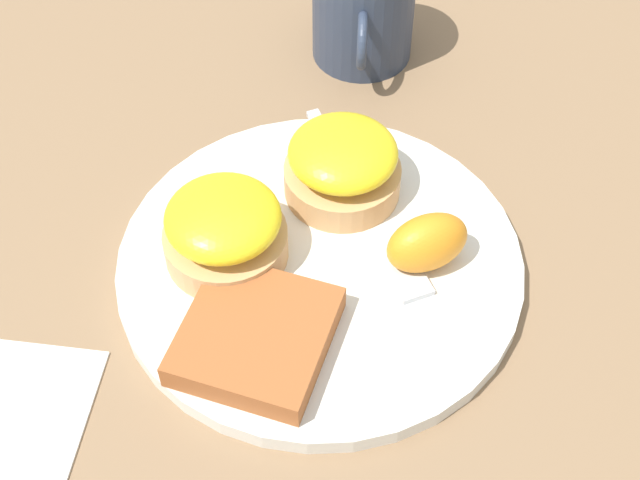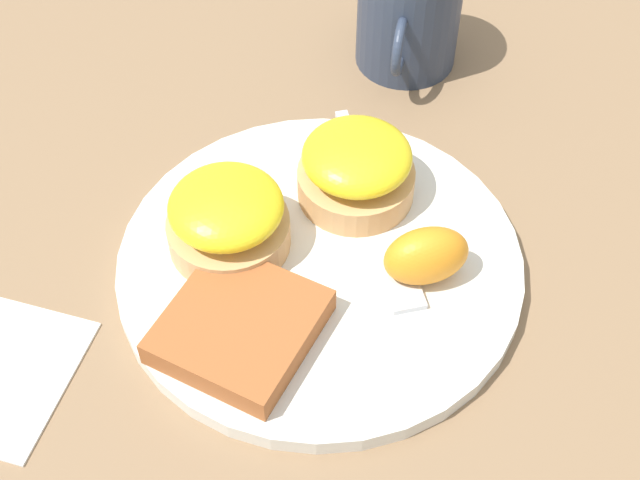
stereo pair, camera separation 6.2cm
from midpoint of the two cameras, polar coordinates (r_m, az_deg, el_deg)
name	(u,v)px [view 1 (the left image)]	position (r m, az deg, el deg)	size (l,w,h in m)	color
ground_plane	(320,270)	(0.64, -2.74, -2.09)	(1.10, 1.10, 0.00)	#846647
plate	(320,264)	(0.64, -2.76, -1.71)	(0.29, 0.29, 0.01)	silver
sandwich_benedict_left	(343,165)	(0.66, -1.24, 4.65)	(0.09, 0.09, 0.06)	tan
sandwich_benedict_right	(225,226)	(0.62, -8.93, 0.74)	(0.09, 0.09, 0.06)	tan
hashbrown_patty	(256,336)	(0.59, -7.16, -6.31)	(0.10, 0.09, 0.02)	#9F552A
orange_wedge	(427,245)	(0.61, 4.04, -0.48)	(0.06, 0.04, 0.04)	orange
fork	(369,210)	(0.66, 0.45, 1.77)	(0.19, 0.10, 0.00)	silver
cup	(363,9)	(0.79, 0.48, 14.48)	(0.12, 0.09, 0.09)	#2D384C
napkin	(1,415)	(0.62, -22.48, -10.50)	(0.11, 0.11, 0.00)	white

